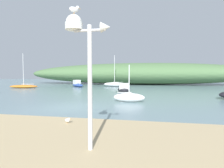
{
  "coord_description": "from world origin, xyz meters",
  "views": [
    {
      "loc": [
        5.08,
        -11.22,
        2.19
      ],
      "look_at": [
        1.75,
        5.97,
        1.23
      ],
      "focal_mm": 29.11,
      "sensor_mm": 36.0,
      "label": 1
    }
  ],
  "objects_px": {
    "sailboat_off_point": "(115,84)",
    "seagull_mid_strand": "(68,120)",
    "seagull_on_radar": "(74,9)",
    "motorboat_inner_mooring": "(77,84)",
    "sailboat_near_shore": "(129,97)",
    "mast_structure": "(82,42)",
    "sailboat_by_sandbar": "(24,86)",
    "motorboat_west_reach": "(124,89)"
  },
  "relations": [
    {
      "from": "sailboat_off_point",
      "to": "seagull_mid_strand",
      "type": "bearing_deg",
      "value": -84.26
    },
    {
      "from": "sailboat_by_sandbar",
      "to": "motorboat_inner_mooring",
      "type": "bearing_deg",
      "value": 30.9
    },
    {
      "from": "sailboat_near_shore",
      "to": "sailboat_by_sandbar",
      "type": "distance_m",
      "value": 20.9
    },
    {
      "from": "motorboat_west_reach",
      "to": "sailboat_near_shore",
      "type": "bearing_deg",
      "value": -79.92
    },
    {
      "from": "motorboat_west_reach",
      "to": "seagull_mid_strand",
      "type": "xyz_separation_m",
      "value": [
        -0.32,
        -15.55,
        -0.05
      ]
    },
    {
      "from": "seagull_on_radar",
      "to": "sailboat_near_shore",
      "type": "relative_size",
      "value": 0.11
    },
    {
      "from": "sailboat_by_sandbar",
      "to": "seagull_mid_strand",
      "type": "xyz_separation_m",
      "value": [
        15.92,
        -18.53,
        0.05
      ]
    },
    {
      "from": "mast_structure",
      "to": "sailboat_near_shore",
      "type": "height_order",
      "value": "mast_structure"
    },
    {
      "from": "motorboat_west_reach",
      "to": "seagull_mid_strand",
      "type": "bearing_deg",
      "value": -91.17
    },
    {
      "from": "sailboat_by_sandbar",
      "to": "seagull_mid_strand",
      "type": "bearing_deg",
      "value": -49.33
    },
    {
      "from": "sailboat_by_sandbar",
      "to": "sailboat_off_point",
      "type": "distance_m",
      "value": 14.73
    },
    {
      "from": "mast_structure",
      "to": "seagull_on_radar",
      "type": "xyz_separation_m",
      "value": [
        -0.19,
        0.01,
        0.84
      ]
    },
    {
      "from": "sailboat_by_sandbar",
      "to": "seagull_mid_strand",
      "type": "relative_size",
      "value": 16.38
    },
    {
      "from": "seagull_on_radar",
      "to": "motorboat_inner_mooring",
      "type": "distance_m",
      "value": 27.24
    },
    {
      "from": "motorboat_west_reach",
      "to": "seagull_mid_strand",
      "type": "height_order",
      "value": "motorboat_west_reach"
    },
    {
      "from": "seagull_on_radar",
      "to": "motorboat_inner_mooring",
      "type": "height_order",
      "value": "seagull_on_radar"
    },
    {
      "from": "motorboat_inner_mooring",
      "to": "seagull_mid_strand",
      "type": "distance_m",
      "value": 24.45
    },
    {
      "from": "motorboat_west_reach",
      "to": "seagull_mid_strand",
      "type": "distance_m",
      "value": 15.56
    },
    {
      "from": "seagull_on_radar",
      "to": "motorboat_west_reach",
      "type": "bearing_deg",
      "value": 93.11
    },
    {
      "from": "seagull_on_radar",
      "to": "motorboat_west_reach",
      "type": "relative_size",
      "value": 0.07
    },
    {
      "from": "seagull_on_radar",
      "to": "motorboat_west_reach",
      "type": "distance_m",
      "value": 18.18
    },
    {
      "from": "seagull_on_radar",
      "to": "sailboat_near_shore",
      "type": "distance_m",
      "value": 10.29
    },
    {
      "from": "sailboat_by_sandbar",
      "to": "seagull_mid_strand",
      "type": "distance_m",
      "value": 24.43
    },
    {
      "from": "mast_structure",
      "to": "sailboat_off_point",
      "type": "xyz_separation_m",
      "value": [
        -3.94,
        26.82,
        -2.64
      ]
    },
    {
      "from": "mast_structure",
      "to": "sailboat_by_sandbar",
      "type": "bearing_deg",
      "value": 129.89
    },
    {
      "from": "mast_structure",
      "to": "sailboat_by_sandbar",
      "type": "height_order",
      "value": "sailboat_by_sandbar"
    },
    {
      "from": "seagull_on_radar",
      "to": "motorboat_inner_mooring",
      "type": "relative_size",
      "value": 0.08
    },
    {
      "from": "seagull_on_radar",
      "to": "motorboat_inner_mooring",
      "type": "xyz_separation_m",
      "value": [
        -9.99,
        25.11,
        -3.44
      ]
    },
    {
      "from": "motorboat_inner_mooring",
      "to": "sailboat_near_shore",
      "type": "bearing_deg",
      "value": -55.87
    },
    {
      "from": "sailboat_near_shore",
      "to": "sailboat_off_point",
      "type": "relative_size",
      "value": 0.53
    },
    {
      "from": "motorboat_inner_mooring",
      "to": "sailboat_by_sandbar",
      "type": "height_order",
      "value": "sailboat_by_sandbar"
    },
    {
      "from": "seagull_on_radar",
      "to": "sailboat_by_sandbar",
      "type": "xyz_separation_m",
      "value": [
        -17.2,
        20.79,
        -3.58
      ]
    },
    {
      "from": "mast_structure",
      "to": "seagull_mid_strand",
      "type": "xyz_separation_m",
      "value": [
        -1.48,
        2.28,
        -2.7
      ]
    },
    {
      "from": "seagull_on_radar",
      "to": "sailboat_by_sandbar",
      "type": "height_order",
      "value": "sailboat_by_sandbar"
    },
    {
      "from": "sailboat_near_shore",
      "to": "sailboat_off_point",
      "type": "height_order",
      "value": "sailboat_off_point"
    },
    {
      "from": "mast_structure",
      "to": "sailboat_off_point",
      "type": "height_order",
      "value": "sailboat_off_point"
    },
    {
      "from": "seagull_mid_strand",
      "to": "motorboat_inner_mooring",
      "type": "bearing_deg",
      "value": 110.85
    },
    {
      "from": "seagull_mid_strand",
      "to": "seagull_on_radar",
      "type": "bearing_deg",
      "value": -60.45
    },
    {
      "from": "mast_structure",
      "to": "motorboat_west_reach",
      "type": "height_order",
      "value": "mast_structure"
    },
    {
      "from": "sailboat_off_point",
      "to": "seagull_mid_strand",
      "type": "height_order",
      "value": "sailboat_off_point"
    },
    {
      "from": "seagull_mid_strand",
      "to": "motorboat_west_reach",
      "type": "bearing_deg",
      "value": 88.83
    },
    {
      "from": "seagull_on_radar",
      "to": "sailboat_off_point",
      "type": "xyz_separation_m",
      "value": [
        -3.75,
        26.81,
        -3.48
      ]
    }
  ]
}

